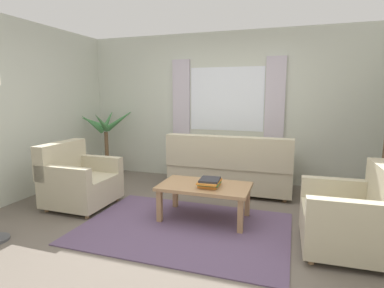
# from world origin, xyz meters

# --- Properties ---
(ground_plane) EXTENTS (6.24, 6.24, 0.00)m
(ground_plane) POSITION_xyz_m (0.00, 0.00, 0.00)
(ground_plane) COLOR #6B6056
(wall_back) EXTENTS (5.32, 0.12, 2.60)m
(wall_back) POSITION_xyz_m (0.00, 2.26, 1.30)
(wall_back) COLOR beige
(wall_back) RESTS_ON ground_plane
(wall_left) EXTENTS (0.12, 4.40, 2.60)m
(wall_left) POSITION_xyz_m (-2.66, 0.00, 1.30)
(wall_left) COLOR beige
(wall_left) RESTS_ON ground_plane
(window_with_curtains) EXTENTS (1.98, 0.07, 1.40)m
(window_with_curtains) POSITION_xyz_m (0.00, 2.18, 1.45)
(window_with_curtains) COLOR white
(area_rug) EXTENTS (2.37, 1.65, 0.01)m
(area_rug) POSITION_xyz_m (0.00, 0.00, 0.01)
(area_rug) COLOR #604C6B
(area_rug) RESTS_ON ground_plane
(couch) EXTENTS (1.90, 0.82, 0.92)m
(couch) POSITION_xyz_m (0.23, 1.53, 0.37)
(couch) COLOR #BCB293
(couch) RESTS_ON ground_plane
(armchair_left) EXTENTS (0.83, 0.85, 0.88)m
(armchair_left) POSITION_xyz_m (-1.64, 0.25, 0.35)
(armchair_left) COLOR #BCB293
(armchair_left) RESTS_ON ground_plane
(armchair_right) EXTENTS (0.85, 0.87, 0.88)m
(armchair_right) POSITION_xyz_m (1.74, 0.02, 0.35)
(armchair_right) COLOR #BCB293
(armchair_right) RESTS_ON ground_plane
(coffee_table) EXTENTS (1.10, 0.64, 0.44)m
(coffee_table) POSITION_xyz_m (0.15, 0.34, 0.38)
(coffee_table) COLOR #A87F56
(coffee_table) RESTS_ON ground_plane
(book_stack_on_table) EXTENTS (0.25, 0.33, 0.10)m
(book_stack_on_table) POSITION_xyz_m (0.22, 0.30, 0.49)
(book_stack_on_table) COLOR orange
(book_stack_on_table) RESTS_ON coffee_table
(potted_plant) EXTENTS (1.16, 1.17, 1.29)m
(potted_plant) POSITION_xyz_m (-2.15, 1.72, 0.53)
(potted_plant) COLOR #9E6B4C
(potted_plant) RESTS_ON ground_plane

